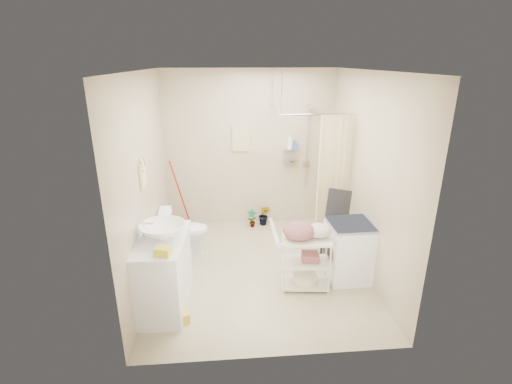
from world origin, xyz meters
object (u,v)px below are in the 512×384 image
Objects in this scene: vanity at (163,273)px; washing_machine at (348,250)px; toilet at (185,231)px; laundry_rack at (306,258)px.

washing_machine is at bearing 13.23° from vanity.
vanity is 1.41× the size of toilet.
toilet is 0.90× the size of washing_machine.
laundry_rack is (-0.60, -0.17, 0.02)m from washing_machine.
vanity reaches higher than laundry_rack.
vanity is at bearing -171.78° from washing_machine.
washing_machine is 0.96× the size of laundry_rack.
laundry_rack is at bearing -125.33° from toilet.
laundry_rack is at bearing -165.53° from washing_machine.
vanity reaches higher than toilet.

